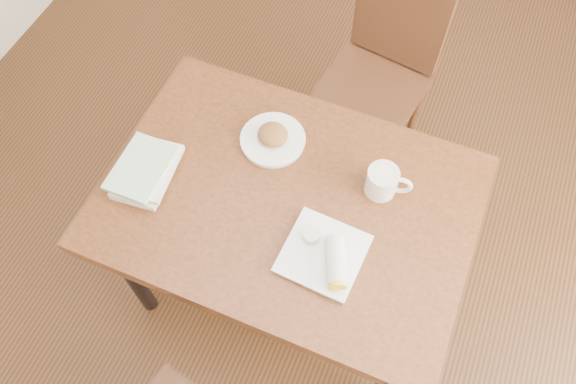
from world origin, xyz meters
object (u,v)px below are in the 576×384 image
at_px(chair_far, 382,65).
at_px(table, 288,211).
at_px(book_stack, 146,171).
at_px(coffee_mug, 383,181).
at_px(plate_scone, 273,138).
at_px(plate_burrito, 327,256).

bearing_deg(chair_far, table, -95.24).
bearing_deg(book_stack, table, 11.54).
distance_m(chair_far, coffee_mug, 0.79).
relative_size(chair_far, plate_scone, 4.15).
distance_m(plate_scone, coffee_mug, 0.42).
height_order(chair_far, plate_scone, chair_far).
bearing_deg(plate_scone, book_stack, -139.15).
xyz_separation_m(plate_scone, coffee_mug, (0.41, -0.04, 0.03)).
height_order(table, book_stack, book_stack).
distance_m(plate_scone, book_stack, 0.45).
xyz_separation_m(plate_scone, plate_burrito, (0.33, -0.35, 0.00)).
relative_size(chair_far, book_stack, 3.64).
xyz_separation_m(chair_far, coffee_mug, (0.19, -0.72, 0.26)).
bearing_deg(book_stack, chair_far, 60.13).
xyz_separation_m(table, book_stack, (-0.48, -0.10, 0.11)).
xyz_separation_m(table, plate_burrito, (0.19, -0.15, 0.11)).
bearing_deg(table, plate_burrito, -38.05).
xyz_separation_m(chair_far, book_stack, (-0.56, -0.97, 0.23)).
bearing_deg(plate_burrito, plate_scone, 133.79).
xyz_separation_m(table, chair_far, (0.08, 0.87, -0.12)).
distance_m(chair_far, book_stack, 1.14).
bearing_deg(plate_scone, coffee_mug, -5.64).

